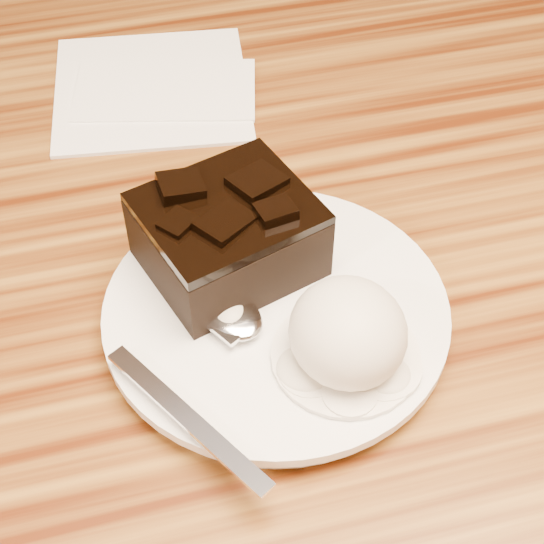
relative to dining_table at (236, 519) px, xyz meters
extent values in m
cylinder|color=white|center=(0.02, -0.06, 0.38)|extent=(0.22, 0.22, 0.02)
cube|color=black|center=(0.00, -0.02, 0.42)|extent=(0.12, 0.11, 0.05)
ellipsoid|color=silver|center=(0.05, -0.11, 0.42)|extent=(0.07, 0.07, 0.06)
cylinder|color=white|center=(0.05, -0.11, 0.39)|extent=(0.09, 0.09, 0.00)
cube|color=white|center=(-0.01, 0.21, 0.38)|extent=(0.18, 0.18, 0.01)
cube|color=black|center=(0.00, -0.07, 0.39)|extent=(0.01, 0.01, 0.00)
cube|color=black|center=(0.08, -0.09, 0.39)|extent=(0.01, 0.01, 0.00)
cube|color=black|center=(-0.01, -0.04, 0.39)|extent=(0.01, 0.01, 0.00)
camera|label=1|loc=(-0.07, -0.40, 0.81)|focal=57.72mm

